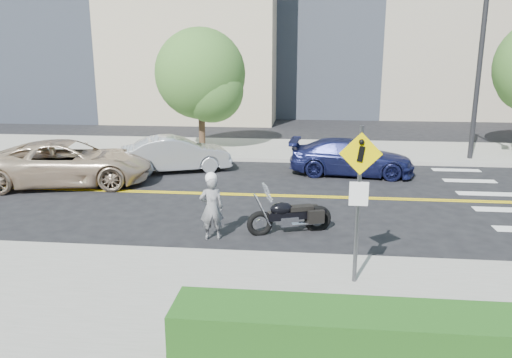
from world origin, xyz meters
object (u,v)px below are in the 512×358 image
at_px(parked_car_silver, 176,154).
at_px(parked_car_blue, 351,157).
at_px(motorcycle, 290,208).
at_px(suv, 69,163).
at_px(motorcyclist, 212,206).
at_px(pedestrian_sign, 359,190).

relative_size(parked_car_silver, parked_car_blue, 0.90).
distance_m(motorcycle, parked_car_blue, 6.79).
height_order(motorcycle, suv, suv).
bearing_deg(parked_car_silver, motorcyclist, 179.85).
distance_m(pedestrian_sign, motorcycle, 3.53).
relative_size(motorcyclist, parked_car_blue, 0.37).
bearing_deg(parked_car_silver, pedestrian_sign, -168.95).
height_order(motorcyclist, parked_car_silver, motorcyclist).
bearing_deg(pedestrian_sign, motorcyclist, 144.03).
relative_size(motorcyclist, motorcycle, 0.79).
bearing_deg(parked_car_blue, parked_car_silver, 96.30).
bearing_deg(parked_car_blue, motorcyclist, 156.23).
relative_size(suv, parked_car_silver, 1.35).
xyz_separation_m(motorcyclist, parked_car_silver, (-2.73, 6.96, -0.16)).
bearing_deg(suv, pedestrian_sign, -140.27).
relative_size(pedestrian_sign, parked_car_silver, 0.73).
bearing_deg(parked_car_blue, motorcycle, 167.55).
relative_size(suv, parked_car_blue, 1.21).
bearing_deg(parked_car_blue, suv, 109.23).
xyz_separation_m(motorcyclist, parked_car_blue, (3.88, 7.13, -0.17)).
bearing_deg(pedestrian_sign, suv, 142.57).
xyz_separation_m(pedestrian_sign, motorcyclist, (-3.22, 2.34, -1.13)).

